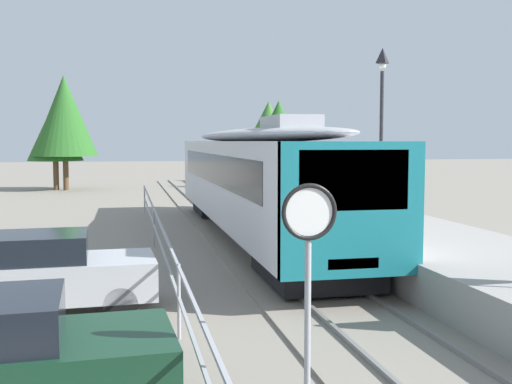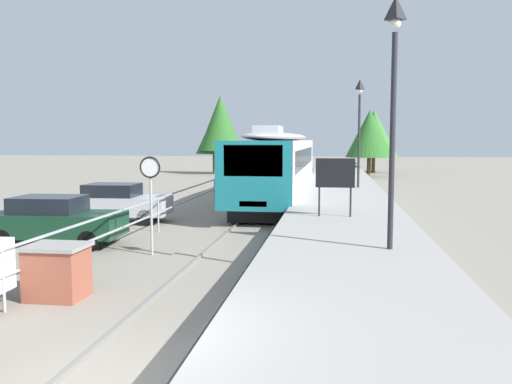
% 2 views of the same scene
% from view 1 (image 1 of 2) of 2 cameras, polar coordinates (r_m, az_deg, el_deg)
% --- Properties ---
extents(ground_plane, '(160.00, 160.00, 0.00)m').
position_cam_1_polar(ground_plane, '(20.23, -8.70, -4.54)').
color(ground_plane, gray).
extents(track_rails, '(3.20, 60.00, 0.14)m').
position_cam_1_polar(track_rails, '(20.61, -0.32, -4.22)').
color(track_rails, gray).
rests_on(track_rails, ground).
extents(commuter_train, '(2.82, 18.07, 3.74)m').
position_cam_1_polar(commuter_train, '(20.06, -0.13, 1.59)').
color(commuter_train, silver).
rests_on(commuter_train, track_rails).
extents(station_platform, '(3.90, 60.00, 0.90)m').
position_cam_1_polar(station_platform, '(21.44, 8.22, -2.80)').
color(station_platform, '#999691').
rests_on(station_platform, ground).
extents(platform_lamp_mid_platform, '(0.34, 0.34, 5.35)m').
position_cam_1_polar(platform_lamp_mid_platform, '(20.65, 11.56, 8.47)').
color(platform_lamp_mid_platform, '#232328').
rests_on(platform_lamp_mid_platform, station_platform).
extents(speed_limit_sign, '(0.61, 0.10, 2.81)m').
position_cam_1_polar(speed_limit_sign, '(6.57, 4.90, -5.10)').
color(speed_limit_sign, '#9EA0A5').
rests_on(speed_limit_sign, ground).
extents(carpark_fence, '(0.06, 36.06, 1.25)m').
position_cam_1_polar(carpark_fence, '(10.24, -7.16, -8.49)').
color(carpark_fence, '#9EA0A5').
rests_on(carpark_fence, ground).
extents(parked_hatchback_silver, '(4.07, 1.92, 1.53)m').
position_cam_1_polar(parked_hatchback_silver, '(12.26, -19.08, -7.07)').
color(parked_hatchback_silver, '#B7BABF').
rests_on(parked_hatchback_silver, ground).
extents(tree_behind_carpark, '(4.85, 4.85, 6.30)m').
position_cam_1_polar(tree_behind_carpark, '(48.16, 1.16, 5.57)').
color(tree_behind_carpark, brown).
rests_on(tree_behind_carpark, ground).
extents(tree_behind_station_far, '(4.23, 4.23, 7.53)m').
position_cam_1_polar(tree_behind_station_far, '(42.53, -17.31, 6.74)').
color(tree_behind_station_far, brown).
rests_on(tree_behind_station_far, ground).
extents(tree_distant_left, '(3.60, 3.60, 5.80)m').
position_cam_1_polar(tree_distant_left, '(42.78, -18.11, 5.34)').
color(tree_distant_left, brown).
rests_on(tree_distant_left, ground).
extents(tree_distant_centre, '(4.19, 4.19, 5.94)m').
position_cam_1_polar(tree_distant_centre, '(41.45, 2.10, 5.56)').
color(tree_distant_centre, brown).
rests_on(tree_distant_centre, ground).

